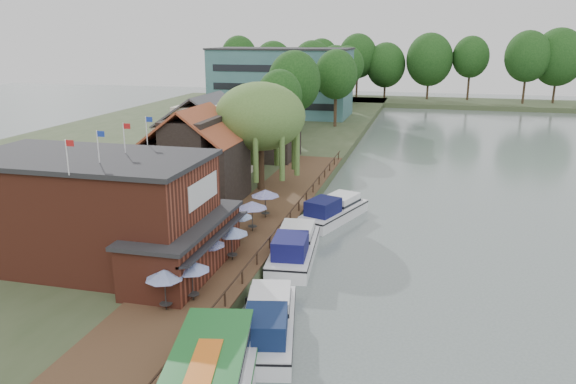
% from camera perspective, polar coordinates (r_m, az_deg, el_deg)
% --- Properties ---
extents(ground, '(260.00, 260.00, 0.00)m').
position_cam_1_polar(ground, '(35.60, 4.69, -10.43)').
color(ground, slate).
rests_on(ground, ground).
extents(land_bank, '(50.00, 140.00, 1.00)m').
position_cam_1_polar(land_bank, '(76.74, -13.29, 3.93)').
color(land_bank, '#384728').
rests_on(land_bank, ground).
extents(quay_deck, '(6.00, 50.00, 0.10)m').
position_cam_1_polar(quay_deck, '(45.96, -3.04, -2.83)').
color(quay_deck, '#47301E').
rests_on(quay_deck, land_bank).
extents(quay_rail, '(0.20, 49.00, 1.00)m').
position_cam_1_polar(quay_rail, '(45.58, 0.39, -2.37)').
color(quay_rail, black).
rests_on(quay_rail, land_bank).
extents(pub, '(20.00, 11.00, 7.30)m').
position_cam_1_polar(pub, '(37.67, -16.91, -1.98)').
color(pub, maroon).
rests_on(pub, land_bank).
extents(hotel_block, '(25.40, 12.40, 12.30)m').
position_cam_1_polar(hotel_block, '(105.45, -0.69, 11.12)').
color(hotel_block, '#38666B').
rests_on(hotel_block, land_bank).
extents(cottage_a, '(8.60, 7.60, 8.50)m').
position_cam_1_polar(cottage_a, '(50.86, -9.33, 3.71)').
color(cottage_a, black).
rests_on(cottage_a, land_bank).
extents(cottage_b, '(9.60, 8.60, 8.50)m').
position_cam_1_polar(cottage_b, '(61.05, -8.22, 5.76)').
color(cottage_b, beige).
rests_on(cottage_b, land_bank).
extents(cottage_c, '(7.60, 7.60, 8.50)m').
position_cam_1_polar(cottage_c, '(68.12, -2.19, 6.94)').
color(cottage_c, black).
rests_on(cottage_c, land_bank).
extents(willow, '(8.60, 8.60, 10.43)m').
position_cam_1_polar(willow, '(53.74, -2.83, 5.59)').
color(willow, '#476B2D').
rests_on(willow, land_bank).
extents(umbrella_0, '(2.09, 2.09, 2.38)m').
position_cam_1_polar(umbrella_0, '(31.65, -12.38, -9.67)').
color(umbrella_0, navy).
rests_on(umbrella_0, quay_deck).
extents(umbrella_1, '(2.06, 2.06, 2.38)m').
position_cam_1_polar(umbrella_1, '(32.43, -9.68, -8.88)').
color(umbrella_1, '#1B3897').
rests_on(umbrella_1, quay_deck).
extents(umbrella_2, '(2.22, 2.22, 2.38)m').
position_cam_1_polar(umbrella_2, '(35.86, -8.11, -6.35)').
color(umbrella_2, navy).
rests_on(umbrella_2, quay_deck).
extents(umbrella_3, '(2.23, 2.23, 2.38)m').
position_cam_1_polar(umbrella_3, '(37.61, -5.71, -5.19)').
color(umbrella_3, navy).
rests_on(umbrella_3, quay_deck).
extents(umbrella_4, '(2.28, 2.28, 2.38)m').
position_cam_1_polar(umbrella_4, '(40.86, -5.19, -3.45)').
color(umbrella_4, navy).
rests_on(umbrella_4, quay_deck).
extents(umbrella_5, '(2.36, 2.36, 2.38)m').
position_cam_1_polar(umbrella_5, '(42.94, -3.65, -2.45)').
color(umbrella_5, navy).
rests_on(umbrella_5, quay_deck).
extents(umbrella_6, '(2.34, 2.34, 2.38)m').
position_cam_1_polar(umbrella_6, '(46.03, -2.32, -1.17)').
color(umbrella_6, navy).
rests_on(umbrella_6, quay_deck).
extents(cruiser_0, '(5.07, 10.06, 2.32)m').
position_cam_1_polar(cruiser_0, '(30.58, -2.02, -12.61)').
color(cruiser_0, white).
rests_on(cruiser_0, ground).
extents(cruiser_1, '(4.24, 10.31, 2.44)m').
position_cam_1_polar(cruiser_1, '(40.30, 0.62, -5.28)').
color(cruiser_1, white).
rests_on(cruiser_1, ground).
extents(cruiser_2, '(6.11, 10.07, 2.31)m').
position_cam_1_polar(cruiser_2, '(48.90, 4.63, -1.57)').
color(cruiser_2, white).
rests_on(cruiser_2, ground).
extents(bank_tree_0, '(6.12, 6.12, 10.20)m').
position_cam_1_polar(bank_tree_0, '(76.79, -0.86, 8.59)').
color(bank_tree_0, '#143811').
rests_on(bank_tree_0, land_bank).
extents(bank_tree_1, '(7.91, 7.91, 12.40)m').
position_cam_1_polar(bank_tree_1, '(85.78, 0.64, 10.09)').
color(bank_tree_1, '#143811').
rests_on(bank_tree_1, land_bank).
extents(bank_tree_2, '(6.93, 6.93, 12.40)m').
position_cam_1_polar(bank_tree_2, '(92.60, 4.87, 10.45)').
color(bank_tree_2, '#143811').
rests_on(bank_tree_2, land_bank).
extents(bank_tree_3, '(7.96, 7.96, 13.57)m').
position_cam_1_polar(bank_tree_3, '(111.92, 2.47, 11.70)').
color(bank_tree_3, '#143811').
rests_on(bank_tree_3, land_bank).
extents(bank_tree_4, '(6.91, 6.91, 12.43)m').
position_cam_1_polar(bank_tree_4, '(118.74, 6.00, 11.59)').
color(bank_tree_4, '#143811').
rests_on(bank_tree_4, land_bank).
extents(bank_tree_5, '(8.67, 8.67, 12.43)m').
position_cam_1_polar(bank_tree_5, '(126.03, 4.83, 11.85)').
color(bank_tree_5, '#143811').
rests_on(bank_tree_5, land_bank).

